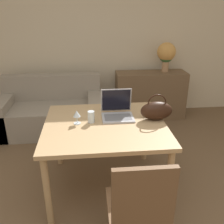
% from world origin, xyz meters
% --- Properties ---
extents(wall_back, '(10.00, 0.06, 2.70)m').
position_xyz_m(wall_back, '(0.00, 2.89, 1.35)').
color(wall_back, beige).
rests_on(wall_back, ground_plane).
extents(dining_table, '(1.19, 1.06, 0.76)m').
position_xyz_m(dining_table, '(-0.02, 0.78, 0.68)').
color(dining_table, tan).
rests_on(dining_table, ground_plane).
extents(chair, '(0.44, 0.44, 0.94)m').
position_xyz_m(chair, '(0.16, -0.10, 0.51)').
color(chair, brown).
rests_on(chair, ground_plane).
extents(couch, '(1.56, 0.83, 0.82)m').
position_xyz_m(couch, '(-0.76, 2.25, 0.28)').
color(couch, gray).
rests_on(couch, ground_plane).
extents(sideboard, '(1.18, 0.40, 0.80)m').
position_xyz_m(sideboard, '(0.89, 2.55, 0.40)').
color(sideboard, brown).
rests_on(sideboard, ground_plane).
extents(laptop, '(0.32, 0.31, 0.27)m').
position_xyz_m(laptop, '(0.12, 0.96, 0.83)').
color(laptop, '#ADADB2').
rests_on(laptop, dining_table).
extents(drinking_glass, '(0.07, 0.07, 0.12)m').
position_xyz_m(drinking_glass, '(-0.15, 0.82, 0.82)').
color(drinking_glass, silver).
rests_on(drinking_glass, dining_table).
extents(wine_glass, '(0.07, 0.07, 0.14)m').
position_xyz_m(wine_glass, '(-0.29, 0.81, 0.86)').
color(wine_glass, silver).
rests_on(wine_glass, dining_table).
extents(handbag, '(0.33, 0.16, 0.27)m').
position_xyz_m(handbag, '(0.51, 0.82, 0.86)').
color(handbag, black).
rests_on(handbag, dining_table).
extents(flower_vase, '(0.30, 0.30, 0.48)m').
position_xyz_m(flower_vase, '(1.13, 2.58, 1.10)').
color(flower_vase, tan).
rests_on(flower_vase, sideboard).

